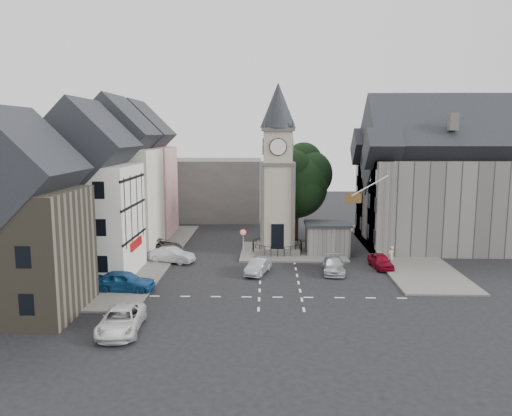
{
  "coord_description": "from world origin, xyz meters",
  "views": [
    {
      "loc": [
        -0.86,
        -39.64,
        11.57
      ],
      "look_at": [
        -2.0,
        5.0,
        4.84
      ],
      "focal_mm": 35.0,
      "sensor_mm": 36.0,
      "label": 1
    }
  ],
  "objects_px": {
    "pedestrian": "(391,257)",
    "clock_tower": "(278,169)",
    "stone_shelter": "(327,238)",
    "car_west_blue": "(124,281)",
    "car_east_red": "(381,261)"
  },
  "relations": [
    {
      "from": "pedestrian",
      "to": "clock_tower",
      "type": "bearing_deg",
      "value": -65.76
    },
    {
      "from": "stone_shelter",
      "to": "car_east_red",
      "type": "relative_size",
      "value": 1.18
    },
    {
      "from": "stone_shelter",
      "to": "car_east_red",
      "type": "distance_m",
      "value": 6.49
    },
    {
      "from": "pedestrian",
      "to": "stone_shelter",
      "type": "bearing_deg",
      "value": -81.08
    },
    {
      "from": "stone_shelter",
      "to": "car_east_red",
      "type": "xyz_separation_m",
      "value": [
        4.06,
        -4.98,
        -0.93
      ]
    },
    {
      "from": "stone_shelter",
      "to": "clock_tower",
      "type": "bearing_deg",
      "value": 174.16
    },
    {
      "from": "car_west_blue",
      "to": "car_east_red",
      "type": "bearing_deg",
      "value": -67.59
    },
    {
      "from": "clock_tower",
      "to": "stone_shelter",
      "type": "distance_m",
      "value": 8.15
    },
    {
      "from": "stone_shelter",
      "to": "pedestrian",
      "type": "xyz_separation_m",
      "value": [
        4.98,
        -4.65,
        -0.61
      ]
    },
    {
      "from": "clock_tower",
      "to": "car_west_blue",
      "type": "height_order",
      "value": "clock_tower"
    },
    {
      "from": "car_east_red",
      "to": "pedestrian",
      "type": "height_order",
      "value": "pedestrian"
    },
    {
      "from": "pedestrian",
      "to": "car_east_red",
      "type": "bearing_deg",
      "value": -18.37
    },
    {
      "from": "pedestrian",
      "to": "car_west_blue",
      "type": "bearing_deg",
      "value": -19.12
    },
    {
      "from": "stone_shelter",
      "to": "car_west_blue",
      "type": "xyz_separation_m",
      "value": [
        -16.3,
        -11.94,
        -0.77
      ]
    },
    {
      "from": "stone_shelter",
      "to": "car_west_blue",
      "type": "relative_size",
      "value": 0.94
    }
  ]
}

